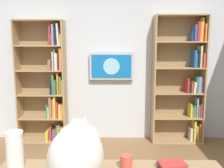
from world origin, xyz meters
TOP-DOWN VIEW (x-y plane):
  - wall_back at (0.00, -2.23)m, footprint 4.52×0.06m
  - bookshelf_left at (-1.22, -2.06)m, footprint 0.83×0.28m
  - bookshelf_right at (1.03, -2.06)m, footprint 0.79×0.28m
  - wall_mounted_tv at (-0.03, -2.15)m, footprint 0.73×0.07m
  - cat at (0.15, 0.48)m, footprint 0.33×0.58m
  - paper_towel_roll at (0.57, 0.37)m, footprint 0.11×0.11m
  - coffee_mug at (-0.16, 0.34)m, footprint 0.08×0.08m
  - desk_book_stack at (-0.46, 0.34)m, footprint 0.19×0.14m

SIDE VIEW (x-z plane):
  - desk_book_stack at x=-0.46m, z-range 0.76..0.81m
  - coffee_mug at x=-0.16m, z-range 0.76..0.85m
  - paper_towel_roll at x=0.57m, z-range 0.76..1.03m
  - bookshelf_right at x=1.03m, z-range -0.06..1.95m
  - cat at x=0.15m, z-range 0.76..1.13m
  - bookshelf_left at x=-1.22m, z-range 0.01..2.09m
  - wall_mounted_tv at x=-0.03m, z-range 1.04..1.49m
  - wall_back at x=0.00m, z-range 0.00..2.70m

